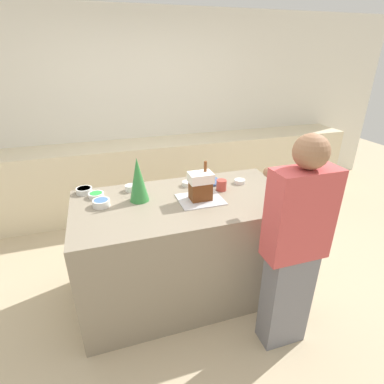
% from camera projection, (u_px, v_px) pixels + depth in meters
% --- Properties ---
extents(ground_plane, '(12.00, 12.00, 0.00)m').
position_uv_depth(ground_plane, '(186.00, 288.00, 2.89)').
color(ground_plane, '#C6B28E').
extents(wall_back, '(8.00, 0.05, 2.60)m').
position_uv_depth(wall_back, '(141.00, 113.00, 4.16)').
color(wall_back, white).
rests_on(wall_back, ground_plane).
extents(back_cabinet_block, '(6.00, 0.60, 0.96)m').
position_uv_depth(back_cabinet_block, '(149.00, 176.00, 4.23)').
color(back_cabinet_block, beige).
rests_on(back_cabinet_block, ground_plane).
extents(kitchen_island, '(1.83, 0.95, 0.95)m').
position_uv_depth(kitchen_island, '(186.00, 247.00, 2.68)').
color(kitchen_island, gray).
rests_on(kitchen_island, ground_plane).
extents(baking_tray, '(0.36, 0.31, 0.01)m').
position_uv_depth(baking_tray, '(200.00, 199.00, 2.48)').
color(baking_tray, silver).
rests_on(baking_tray, kitchen_island).
extents(gingerbread_house, '(0.19, 0.14, 0.32)m').
position_uv_depth(gingerbread_house, '(201.00, 185.00, 2.42)').
color(gingerbread_house, brown).
rests_on(gingerbread_house, baking_tray).
extents(decorative_tree, '(0.16, 0.16, 0.37)m').
position_uv_depth(decorative_tree, '(138.00, 180.00, 2.39)').
color(decorative_tree, '#33843D').
rests_on(decorative_tree, kitchen_island).
extents(candy_bowl_behind_tray, '(0.10, 0.10, 0.04)m').
position_uv_depth(candy_bowl_behind_tray, '(240.00, 181.00, 2.78)').
color(candy_bowl_behind_tray, silver).
rests_on(candy_bowl_behind_tray, kitchen_island).
extents(candy_bowl_far_left, '(0.10, 0.10, 0.04)m').
position_uv_depth(candy_bowl_far_left, '(187.00, 183.00, 2.74)').
color(candy_bowl_far_left, white).
rests_on(candy_bowl_far_left, kitchen_island).
extents(candy_bowl_near_tray_left, '(0.14, 0.14, 0.05)m').
position_uv_depth(candy_bowl_near_tray_left, '(84.00, 190.00, 2.58)').
color(candy_bowl_near_tray_left, silver).
rests_on(candy_bowl_near_tray_left, kitchen_island).
extents(candy_bowl_near_tray_right, '(0.10, 0.10, 0.05)m').
position_uv_depth(candy_bowl_near_tray_right, '(131.00, 188.00, 2.63)').
color(candy_bowl_near_tray_right, white).
rests_on(candy_bowl_near_tray_right, kitchen_island).
extents(candy_bowl_center_rear, '(0.14, 0.14, 0.05)m').
position_uv_depth(candy_bowl_center_rear, '(101.00, 203.00, 2.36)').
color(candy_bowl_center_rear, white).
rests_on(candy_bowl_center_rear, kitchen_island).
extents(candy_bowl_front_corner, '(0.13, 0.13, 0.04)m').
position_uv_depth(candy_bowl_front_corner, '(96.00, 195.00, 2.51)').
color(candy_bowl_front_corner, white).
rests_on(candy_bowl_front_corner, kitchen_island).
extents(cookbook, '(0.23, 0.17, 0.02)m').
position_uv_depth(cookbook, '(208.00, 183.00, 2.78)').
color(cookbook, '#3F598C').
rests_on(cookbook, kitchen_island).
extents(mug, '(0.09, 0.09, 0.10)m').
position_uv_depth(mug, '(221.00, 185.00, 2.63)').
color(mug, '#B24238').
rests_on(mug, kitchen_island).
extents(person, '(0.43, 0.54, 1.64)m').
position_uv_depth(person, '(294.00, 248.00, 2.04)').
color(person, slate).
rests_on(person, ground_plane).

